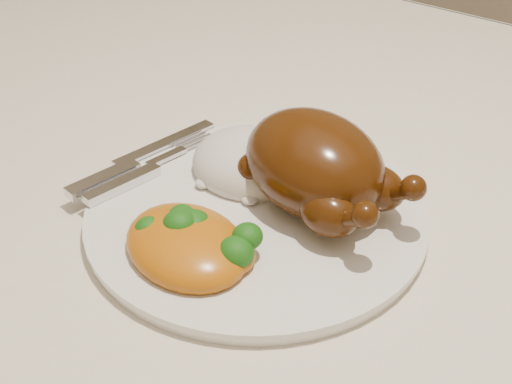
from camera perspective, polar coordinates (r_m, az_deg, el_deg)
The scene contains 7 objects.
dining_table at distance 0.75m, azimuth 5.63°, elevation -6.47°, with size 1.60×0.90×0.76m.
tablecloth at distance 0.70m, azimuth 5.96°, elevation -2.02°, with size 1.73×1.03×0.18m.
dinner_plate at distance 0.64m, azimuth 0.00°, elevation -1.93°, with size 0.30×0.30×0.01m, color white.
roast_chicken at distance 0.62m, azimuth 4.89°, elevation 2.10°, with size 0.18×0.14×0.09m.
rice_mound at distance 0.68m, azimuth -0.44°, elevation 2.27°, with size 0.12×0.12×0.06m.
mac_and_cheese at distance 0.59m, azimuth -5.05°, elevation -4.19°, with size 0.14×0.12×0.05m.
cutlery at distance 0.69m, azimuth -9.88°, elevation 1.80°, with size 0.05×0.18×0.01m.
Camera 1 is at (0.27, -0.49, 1.16)m, focal length 50.00 mm.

